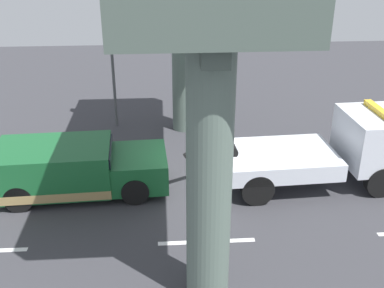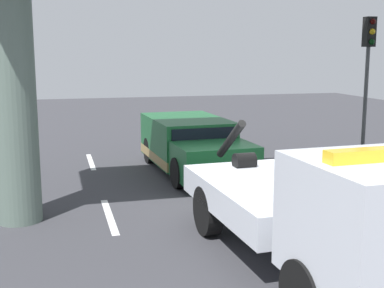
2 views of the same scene
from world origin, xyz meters
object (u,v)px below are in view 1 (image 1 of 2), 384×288
at_px(traffic_light_near, 112,45).
at_px(traffic_cone_orange, 202,153).
at_px(tow_truck_white, 333,148).
at_px(traffic_light_far, 225,53).
at_px(towed_van_green, 74,169).

xyz_separation_m(traffic_light_near, traffic_cone_orange, (3.28, -3.65, -3.05)).
distance_m(tow_truck_white, traffic_cone_orange, 4.45).
bearing_deg(traffic_light_far, tow_truck_white, -62.11).
xyz_separation_m(tow_truck_white, traffic_light_near, (-7.32, 5.32, 2.19)).
distance_m(towed_van_green, traffic_light_far, 7.93).
relative_size(tow_truck_white, traffic_light_far, 1.78).
bearing_deg(tow_truck_white, traffic_light_near, 143.98).
distance_m(traffic_light_far, traffic_cone_orange, 4.68).
xyz_separation_m(tow_truck_white, towed_van_green, (-8.21, -0.04, -0.42)).
relative_size(tow_truck_white, traffic_light_near, 1.56).
height_order(traffic_light_far, traffic_cone_orange, traffic_light_far).
relative_size(towed_van_green, traffic_cone_orange, 7.47).
height_order(traffic_light_near, traffic_light_far, traffic_light_near).
height_order(tow_truck_white, towed_van_green, tow_truck_white).
bearing_deg(traffic_light_far, towed_van_green, -135.15).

